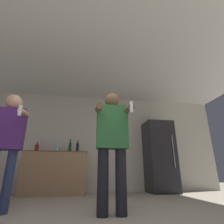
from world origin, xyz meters
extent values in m
cube|color=beige|center=(0.00, 3.40, 1.27)|extent=(7.00, 0.06, 2.55)
cube|color=silver|center=(0.00, 1.69, 2.57)|extent=(7.00, 3.89, 0.05)
cube|color=#262628|center=(1.67, 3.06, 0.88)|extent=(0.70, 0.63, 1.77)
cube|color=black|center=(1.67, 2.74, 0.88)|extent=(0.67, 0.01, 1.70)
cylinder|color=#99999E|center=(1.90, 2.71, 0.97)|extent=(0.02, 0.02, 0.80)
cube|color=#997551|center=(-0.91, 3.06, 0.46)|extent=(1.39, 0.62, 0.92)
cube|color=brown|center=(-0.91, 3.06, 0.93)|extent=(1.42, 0.65, 0.01)
cylinder|color=black|center=(-0.44, 3.01, 1.04)|extent=(0.06, 0.06, 0.22)
cylinder|color=black|center=(-0.44, 3.01, 1.19)|extent=(0.03, 0.03, 0.07)
sphere|color=#B29933|center=(-0.44, 3.01, 1.22)|extent=(0.03, 0.03, 0.03)
cylinder|color=#194723|center=(-0.62, 3.01, 1.04)|extent=(0.07, 0.07, 0.22)
cylinder|color=#194723|center=(-0.62, 3.01, 1.20)|extent=(0.03, 0.03, 0.10)
sphere|color=#B29933|center=(-0.62, 3.01, 1.25)|extent=(0.03, 0.03, 0.03)
cylinder|color=maroon|center=(-1.38, 3.01, 1.01)|extent=(0.09, 0.09, 0.16)
cylinder|color=maroon|center=(-1.38, 3.01, 1.13)|extent=(0.03, 0.03, 0.07)
sphere|color=#B29933|center=(-1.38, 3.01, 1.16)|extent=(0.04, 0.04, 0.04)
cylinder|color=silver|center=(-0.91, 3.01, 1.02)|extent=(0.08, 0.08, 0.19)
cylinder|color=silver|center=(-0.91, 3.01, 1.16)|extent=(0.03, 0.03, 0.09)
sphere|color=silver|center=(-0.91, 3.01, 1.20)|extent=(0.04, 0.04, 0.04)
cylinder|color=black|center=(-0.02, 0.90, 0.38)|extent=(0.14, 0.14, 0.77)
cylinder|color=black|center=(0.20, 0.89, 0.38)|extent=(0.14, 0.14, 0.77)
cube|color=#2D6B38|center=(0.09, 0.90, 1.05)|extent=(0.41, 0.21, 0.57)
sphere|color=brown|center=(0.09, 0.90, 1.44)|extent=(0.20, 0.20, 0.20)
cylinder|color=brown|center=(-0.11, 0.74, 1.26)|extent=(0.09, 0.33, 0.14)
cylinder|color=brown|center=(0.28, 0.73, 1.26)|extent=(0.09, 0.33, 0.14)
cube|color=white|center=(0.28, 0.57, 1.23)|extent=(0.04, 0.04, 0.14)
cylinder|color=navy|center=(-1.21, 1.20, 0.38)|extent=(0.12, 0.12, 0.76)
cube|color=#4C236B|center=(-1.32, 1.20, 1.05)|extent=(0.41, 0.23, 0.57)
sphere|color=tan|center=(-1.32, 1.20, 1.45)|extent=(0.22, 0.22, 0.22)
cylinder|color=tan|center=(-1.12, 1.06, 1.26)|extent=(0.10, 0.32, 0.13)
cube|color=white|center=(-1.11, 0.91, 1.23)|extent=(0.04, 0.04, 0.14)
camera|label=1|loc=(-0.26, -1.36, 0.48)|focal=28.00mm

